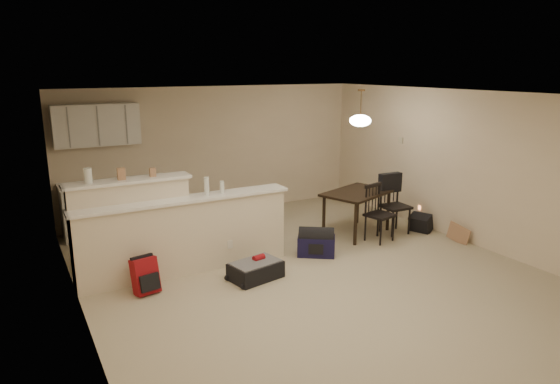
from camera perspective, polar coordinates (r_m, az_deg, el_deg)
room at (r=6.80m, az=3.59°, el=0.48°), size 7.00×7.02×2.50m
breakfast_bar at (r=7.16m, az=-12.85°, el=-4.52°), size 3.08×0.58×1.39m
upper_cabinets at (r=9.04m, az=-20.25°, el=7.21°), size 1.40×0.34×0.70m
kitchen_counter at (r=9.22m, az=-18.14°, el=-1.71°), size 1.80×0.60×0.90m
thermostat at (r=9.77m, az=13.62°, el=5.76°), size 0.02×0.12×0.12m
jar at (r=6.88m, az=-21.08°, el=1.75°), size 0.10×0.10×0.20m
cereal_box at (r=6.95m, az=-17.69°, el=1.98°), size 0.10×0.07×0.16m
small_box at (r=7.04m, az=-14.35°, el=2.20°), size 0.08×0.06×0.12m
bottle_a at (r=7.09m, az=-8.39°, el=0.66°), size 0.07×0.07×0.26m
bottle_b at (r=7.18m, az=-6.64°, el=0.56°), size 0.06×0.06×0.18m
dining_table at (r=8.75m, az=8.82°, el=-0.54°), size 1.41×1.16×0.75m
pendant_lamp at (r=8.52m, az=9.16°, el=8.13°), size 0.36×0.36×0.62m
dining_chair_near at (r=8.48m, az=11.36°, el=-2.41°), size 0.50×0.48×0.96m
dining_chair_far at (r=8.93m, az=13.06°, el=-1.45°), size 0.47×0.45×1.02m
suitcase at (r=6.99m, az=-2.80°, el=-8.95°), size 0.76×0.57×0.23m
red_backpack at (r=6.75m, az=-15.16°, el=-9.22°), size 0.34×0.25×0.47m
navy_duffel at (r=7.80m, az=4.17°, el=-6.14°), size 0.64×0.58×0.31m
black_daypack at (r=9.21m, az=15.78°, el=-3.47°), size 0.36×0.42×0.31m
cardboard_sheet at (r=8.85m, az=19.72°, el=-4.52°), size 0.06×0.40×0.30m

